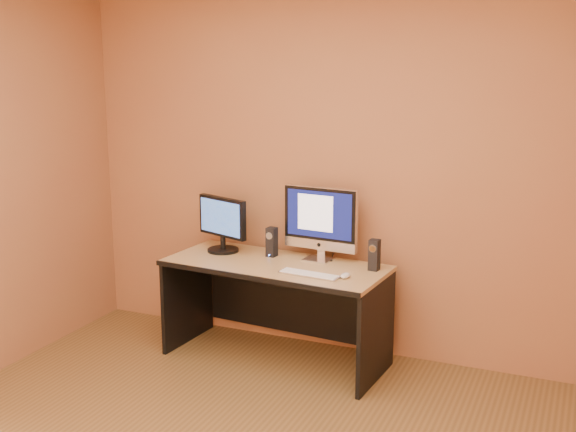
{
  "coord_description": "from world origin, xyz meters",
  "views": [
    {
      "loc": [
        1.53,
        -2.63,
        2.05
      ],
      "look_at": [
        -0.25,
        1.5,
        1.05
      ],
      "focal_mm": 45.0,
      "sensor_mm": 36.0,
      "label": 1
    }
  ],
  "objects": [
    {
      "name": "cable_a",
      "position": [
        -0.08,
        1.89,
        0.69
      ],
      "size": [
        0.07,
        0.2,
        0.01
      ],
      "primitive_type": "cylinder",
      "rotation": [
        1.57,
        0.0,
        0.29
      ],
      "color": "black",
      "rests_on": "desk"
    },
    {
      "name": "speaker_left",
      "position": [
        -0.48,
        1.76,
        0.79
      ],
      "size": [
        0.07,
        0.07,
        0.2
      ],
      "primitive_type": null,
      "rotation": [
        0.0,
        0.0,
        -0.1
      ],
      "color": "black",
      "rests_on": "desk"
    },
    {
      "name": "imac",
      "position": [
        -0.15,
        1.8,
        0.94
      ],
      "size": [
        0.54,
        0.24,
        0.51
      ],
      "primitive_type": null,
      "rotation": [
        0.0,
        0.0,
        -0.08
      ],
      "color": "silver",
      "rests_on": "desk"
    },
    {
      "name": "keyboard",
      "position": [
        -0.07,
        1.44,
        0.7
      ],
      "size": [
        0.41,
        0.15,
        0.02
      ],
      "primitive_type": "cube",
      "rotation": [
        0.0,
        0.0,
        -0.1
      ],
      "color": "#BDBDC2",
      "rests_on": "desk"
    },
    {
      "name": "speaker_right",
      "position": [
        0.27,
        1.72,
        0.79
      ],
      "size": [
        0.07,
        0.07,
        0.2
      ],
      "primitive_type": null,
      "rotation": [
        0.0,
        0.0,
        -0.08
      ],
      "color": "black",
      "rests_on": "desk"
    },
    {
      "name": "desk",
      "position": [
        -0.38,
        1.6,
        0.34
      ],
      "size": [
        1.53,
        0.77,
        0.69
      ],
      "primitive_type": null,
      "rotation": [
        0.0,
        0.0,
        -0.08
      ],
      "color": "tan",
      "rests_on": "ground"
    },
    {
      "name": "cable_b",
      "position": [
        -0.19,
        1.89,
        0.69
      ],
      "size": [
        0.08,
        0.16,
        0.01
      ],
      "primitive_type": "cylinder",
      "rotation": [
        1.57,
        0.0,
        -0.42
      ],
      "color": "black",
      "rests_on": "desk"
    },
    {
      "name": "mouse",
      "position": [
        0.15,
        1.48,
        0.7
      ],
      "size": [
        0.06,
        0.1,
        0.03
      ],
      "primitive_type": "ellipsoid",
      "rotation": [
        0.0,
        0.0,
        -0.09
      ],
      "color": "silver",
      "rests_on": "desk"
    },
    {
      "name": "second_monitor",
      "position": [
        -0.85,
        1.74,
        0.88
      ],
      "size": [
        0.49,
        0.36,
        0.39
      ],
      "primitive_type": null,
      "rotation": [
        0.0,
        0.0,
        -0.34
      ],
      "color": "black",
      "rests_on": "desk"
    },
    {
      "name": "walls",
      "position": [
        0.0,
        0.0,
        1.3
      ],
      "size": [
        4.0,
        4.0,
        2.6
      ],
      "primitive_type": null,
      "color": "#915F3A",
      "rests_on": "ground"
    }
  ]
}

